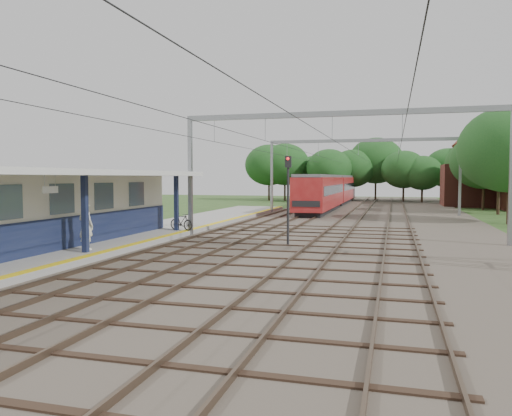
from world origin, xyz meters
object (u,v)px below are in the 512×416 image
(person, at_px, (86,226))
(signal_post, at_px, (288,189))
(bicycle, at_px, (181,222))
(train, at_px, (331,190))

(person, relative_size, signal_post, 0.45)
(bicycle, distance_m, signal_post, 7.69)
(person, distance_m, signal_post, 9.71)
(person, height_order, signal_post, signal_post)
(train, distance_m, signal_post, 33.19)
(person, bearing_deg, signal_post, -132.23)
(person, xyz_separation_m, train, (5.81, 38.89, 0.65))
(person, height_order, bicycle, person)
(bicycle, height_order, signal_post, signal_post)
(bicycle, bearing_deg, train, 8.69)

